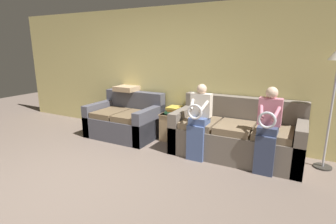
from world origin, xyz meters
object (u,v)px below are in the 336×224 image
child_right_seated (268,127)px  book_stack (174,110)px  couch_side (126,121)px  throw_pillow (128,88)px  child_left_seated (199,119)px  couch_main (236,136)px  side_shelf (174,126)px

child_right_seated → book_stack: size_ratio=4.14×
child_right_seated → book_stack: (-1.80, 0.60, -0.09)m
book_stack → child_right_seated: bearing=-18.5°
couch_side → child_right_seated: child_right_seated is taller
couch_side → throw_pillow: size_ratio=3.01×
child_left_seated → throw_pillow: size_ratio=2.65×
couch_main → side_shelf: bearing=171.0°
couch_side → child_right_seated: 2.83m
side_shelf → throw_pillow: bearing=175.1°
couch_side → child_left_seated: 1.81m
couch_main → throw_pillow: (-2.44, 0.30, 0.58)m
couch_main → couch_side: size_ratio=1.50×
child_left_seated → side_shelf: size_ratio=2.28×
child_right_seated → throw_pillow: (-2.96, 0.70, 0.24)m
child_left_seated → child_right_seated: size_ratio=0.98×
couch_side → side_shelf: 1.01m
couch_side → side_shelf: bearing=13.8°
side_shelf → throw_pillow: (-1.16, 0.10, 0.65)m
child_right_seated → side_shelf: child_right_seated is taller
book_stack → throw_pillow: (-1.16, 0.09, 0.33)m
child_left_seated → child_right_seated: (1.05, 0.00, 0.02)m
child_left_seated → child_right_seated: 1.05m
side_shelf → couch_main: bearing=-9.0°
couch_side → book_stack: bearing=14.1°
side_shelf → book_stack: book_stack is taller
side_shelf → throw_pillow: size_ratio=1.16×
couch_main → couch_side: couch_main is taller
throw_pillow → child_left_seated: bearing=-20.1°
child_left_seated → throw_pillow: 2.06m
side_shelf → book_stack: bearing=66.2°
child_right_seated → throw_pillow: child_right_seated is taller
couch_main → child_right_seated: (0.52, -0.39, 0.34)m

